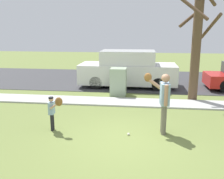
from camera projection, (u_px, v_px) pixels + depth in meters
ground_plane at (132, 104)px, 10.27m from camera, size 48.00×48.00×0.00m
sidewalk_strip at (132, 102)px, 10.36m from camera, size 36.00×1.20×0.06m
road_surface at (136, 80)px, 15.19m from camera, size 36.00×6.80×0.02m
person_adult at (163, 97)px, 7.09m from camera, size 0.72×0.62×1.75m
person_child at (54, 108)px, 7.35m from camera, size 0.47×0.40×1.07m
baseball at (129, 134)px, 7.16m from camera, size 0.07×0.07×0.07m
utility_cabinet at (118, 82)px, 11.53m from camera, size 0.72×0.76×1.25m
street_tree_near at (197, 40)px, 10.25m from camera, size 1.84×1.88×4.72m
parked_van_white at (128, 70)px, 13.21m from camera, size 5.00×1.95×1.88m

